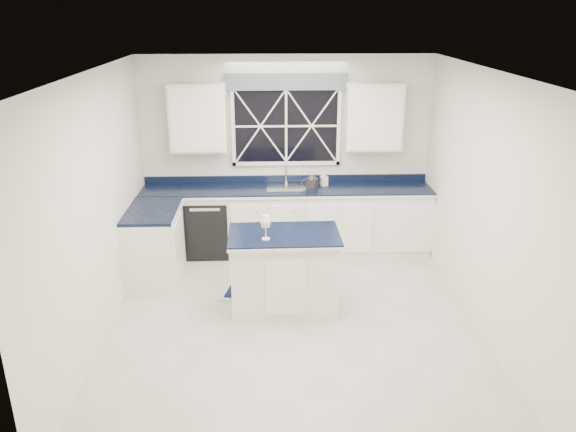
{
  "coord_description": "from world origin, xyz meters",
  "views": [
    {
      "loc": [
        -0.25,
        -5.41,
        3.27
      ],
      "look_at": [
        -0.04,
        0.4,
        1.11
      ],
      "focal_mm": 35.0,
      "sensor_mm": 36.0,
      "label": 1
    }
  ],
  "objects_px": {
    "island": "(284,271)",
    "soap_bottle": "(324,179)",
    "dishwasher": "(208,225)",
    "kettle": "(312,182)",
    "wine_glass": "(266,223)",
    "faucet": "(286,173)"
  },
  "relations": [
    {
      "from": "island",
      "to": "soap_bottle",
      "type": "distance_m",
      "value": 1.9
    },
    {
      "from": "soap_bottle",
      "to": "wine_glass",
      "type": "bearing_deg",
      "value": -113.61
    },
    {
      "from": "dishwasher",
      "to": "wine_glass",
      "type": "distance_m",
      "value": 2.05
    },
    {
      "from": "island",
      "to": "wine_glass",
      "type": "bearing_deg",
      "value": -144.39
    },
    {
      "from": "faucet",
      "to": "wine_glass",
      "type": "height_order",
      "value": "faucet"
    },
    {
      "from": "dishwasher",
      "to": "island",
      "type": "distance_m",
      "value": 1.9
    },
    {
      "from": "wine_glass",
      "to": "soap_bottle",
      "type": "xyz_separation_m",
      "value": [
        0.81,
        1.85,
        -0.07
      ]
    },
    {
      "from": "island",
      "to": "soap_bottle",
      "type": "xyz_separation_m",
      "value": [
        0.61,
        1.7,
        0.58
      ]
    },
    {
      "from": "island",
      "to": "soap_bottle",
      "type": "height_order",
      "value": "soap_bottle"
    },
    {
      "from": "dishwasher",
      "to": "kettle",
      "type": "xyz_separation_m",
      "value": [
        1.44,
        -0.02,
        0.62
      ]
    },
    {
      "from": "faucet",
      "to": "soap_bottle",
      "type": "height_order",
      "value": "faucet"
    },
    {
      "from": "kettle",
      "to": "soap_bottle",
      "type": "xyz_separation_m",
      "value": [
        0.18,
        0.13,
        0.01
      ]
    },
    {
      "from": "wine_glass",
      "to": "island",
      "type": "bearing_deg",
      "value": 36.56
    },
    {
      "from": "dishwasher",
      "to": "kettle",
      "type": "distance_m",
      "value": 1.57
    },
    {
      "from": "dishwasher",
      "to": "kettle",
      "type": "height_order",
      "value": "kettle"
    },
    {
      "from": "kettle",
      "to": "soap_bottle",
      "type": "distance_m",
      "value": 0.22
    },
    {
      "from": "faucet",
      "to": "dishwasher",
      "type": "bearing_deg",
      "value": -169.98
    },
    {
      "from": "faucet",
      "to": "island",
      "type": "height_order",
      "value": "faucet"
    },
    {
      "from": "island",
      "to": "kettle",
      "type": "xyz_separation_m",
      "value": [
        0.43,
        1.58,
        0.57
      ]
    },
    {
      "from": "dishwasher",
      "to": "faucet",
      "type": "height_order",
      "value": "faucet"
    },
    {
      "from": "kettle",
      "to": "dishwasher",
      "type": "bearing_deg",
      "value": 171.4
    },
    {
      "from": "faucet",
      "to": "kettle",
      "type": "distance_m",
      "value": 0.41
    }
  ]
}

